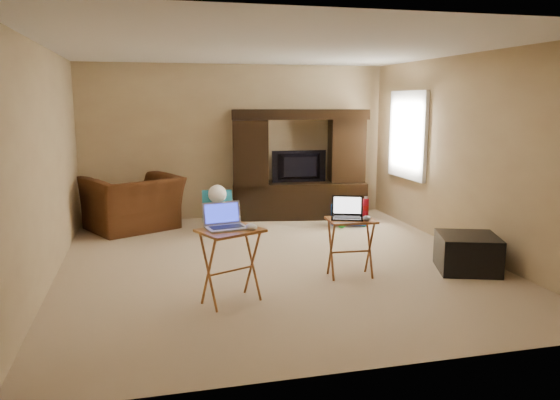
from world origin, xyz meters
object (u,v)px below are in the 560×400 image
object	(u,v)px
television	(300,167)
water_bottle	(366,208)
ottoman	(467,253)
tray_table_right	(350,248)
tray_table_left	(231,266)
mouse_left	(251,227)
plush_toy	(225,220)
laptop_right	(347,208)
push_toy	(349,212)
laptop_left	(227,216)
entertainment_center	(299,164)
recliner	(133,203)
child_rocker	(219,211)
mouse_right	(367,218)

from	to	relation	value
television	water_bottle	world-z (taller)	television
ottoman	tray_table_right	size ratio (longest dim) A/B	0.99
tray_table_right	television	bearing A→B (deg)	88.13
water_bottle	tray_table_left	bearing A→B (deg)	-161.33
ottoman	mouse_left	distance (m)	2.67
plush_toy	laptop_right	xyz separation A→B (m)	(1.02, -2.22, 0.56)
push_toy	laptop_left	world-z (taller)	laptop_left
laptop_left	mouse_left	size ratio (longest dim) A/B	2.58
laptop_left	laptop_right	world-z (taller)	laptop_left
tray_table_left	television	bearing A→B (deg)	40.50
push_toy	laptop_right	distance (m)	2.61
plush_toy	tray_table_left	world-z (taller)	tray_table_left
tray_table_left	water_bottle	xyz separation A→B (m)	(1.60, 0.54, 0.39)
laptop_left	water_bottle	size ratio (longest dim) A/B	1.89
mouse_left	laptop_right	bearing A→B (deg)	25.21
television	plush_toy	world-z (taller)	television
ottoman	tray_table_left	distance (m)	2.80
television	tray_table_right	world-z (taller)	television
laptop_left	tray_table_right	bearing A→B (deg)	6.91
mouse_left	entertainment_center	bearing A→B (deg)	67.48
recliner	child_rocker	distance (m)	1.30
entertainment_center	ottoman	size ratio (longest dim) A/B	3.37
tray_table_left	tray_table_right	world-z (taller)	tray_table_left
plush_toy	push_toy	distance (m)	1.97
ottoman	mouse_left	world-z (taller)	mouse_left
ottoman	mouse_right	distance (m)	1.33
ottoman	mouse_right	world-z (taller)	mouse_right
entertainment_center	tray_table_right	distance (m)	3.18
entertainment_center	ottoman	xyz separation A→B (m)	(1.07, -3.24, -0.68)
tray_table_left	water_bottle	bearing A→B (deg)	-5.10
laptop_left	water_bottle	xyz separation A→B (m)	(1.63, 0.51, -0.09)
recliner	mouse_left	xyz separation A→B (m)	(1.15, -3.42, 0.35)
entertainment_center	mouse_right	size ratio (longest dim) A/B	16.48
entertainment_center	tray_table_left	world-z (taller)	entertainment_center
push_toy	recliner	bearing A→B (deg)	-173.16
tray_table_right	recliner	bearing A→B (deg)	132.94
push_toy	mouse_right	xyz separation A→B (m)	(-0.78, -2.50, 0.47)
laptop_right	push_toy	bearing A→B (deg)	88.79
mouse_left	push_toy	bearing A→B (deg)	54.01
entertainment_center	television	world-z (taller)	entertainment_center
plush_toy	laptop_left	bearing A→B (deg)	-97.82
mouse_left	laptop_left	bearing A→B (deg)	155.56
entertainment_center	laptop_left	world-z (taller)	entertainment_center
laptop_left	laptop_right	xyz separation A→B (m)	(1.39, 0.45, -0.07)
recliner	push_toy	world-z (taller)	recliner
tray_table_right	laptop_right	world-z (taller)	laptop_right
push_toy	laptop_right	world-z (taller)	laptop_right
recliner	mouse_right	world-z (taller)	recliner
ottoman	laptop_left	xyz separation A→B (m)	(-2.80, -0.31, 0.63)
ottoman	mouse_right	bearing A→B (deg)	179.85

